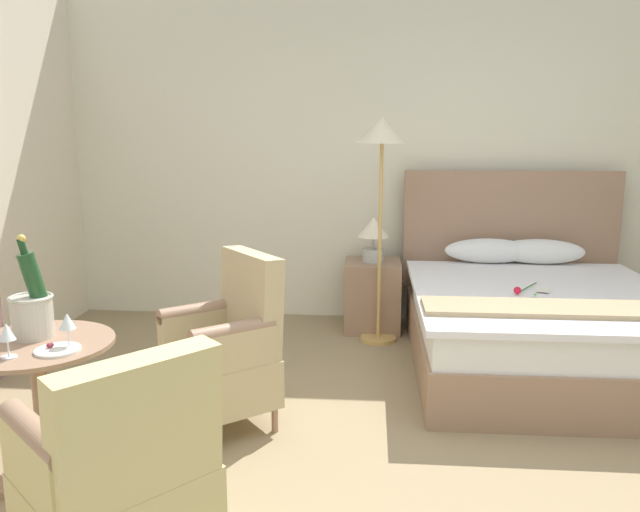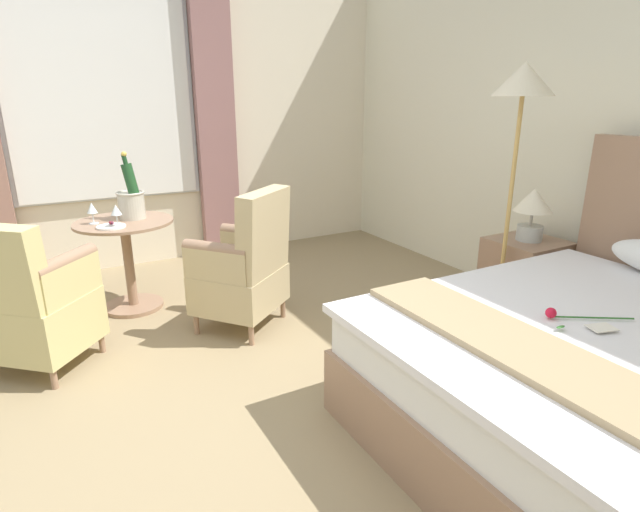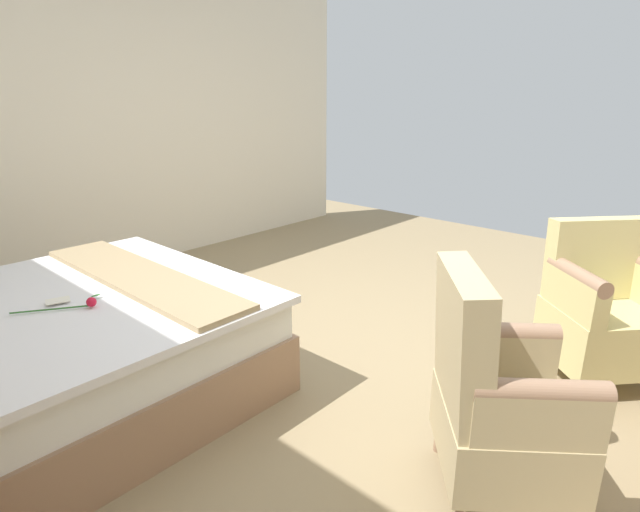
% 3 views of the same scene
% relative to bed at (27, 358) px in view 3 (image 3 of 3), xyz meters
% --- Properties ---
extents(ground_plane, '(7.12, 7.12, 0.00)m').
position_rel_bed_xyz_m(ground_plane, '(-0.91, -1.61, -0.33)').
color(ground_plane, '#947F5B').
extents(wall_far_side, '(0.12, 5.52, 2.92)m').
position_rel_bed_xyz_m(wall_far_side, '(1.96, -1.61, 1.13)').
color(wall_far_side, silver).
rests_on(wall_far_side, ground).
extents(bed, '(1.74, 2.06, 1.30)m').
position_rel_bed_xyz_m(bed, '(0.00, 0.00, 0.00)').
color(bed, '#98745A').
rests_on(bed, ground).
extents(armchair_by_window, '(0.74, 0.74, 0.96)m').
position_rel_bed_xyz_m(armchair_by_window, '(-1.92, -1.06, 0.10)').
color(armchair_by_window, '#98745A').
rests_on(armchair_by_window, ground).
extents(armchair_facing_bed, '(0.77, 0.78, 0.91)m').
position_rel_bed_xyz_m(armchair_facing_bed, '(-2.00, -2.34, 0.08)').
color(armchair_facing_bed, '#98745A').
rests_on(armchair_facing_bed, ground).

